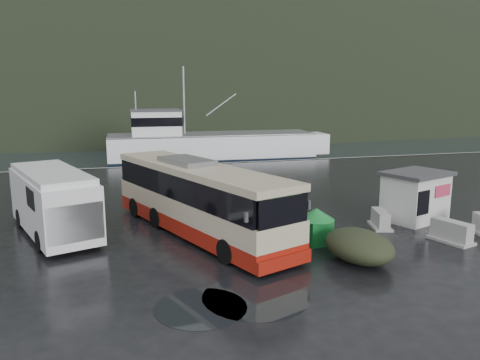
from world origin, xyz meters
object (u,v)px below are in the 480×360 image
object	(u,v)px
jersey_barrier_a	(450,242)
white_van	(56,234)
coach_bus	(199,233)
waste_bin_left	(315,244)
dome_tent	(358,261)
fishing_trawler	(212,151)
ticket_kiosk	(414,220)
jersey_barrier_c	(380,227)
waste_bin_right	(248,243)

from	to	relation	value
jersey_barrier_a	white_van	bearing A→B (deg)	161.35
white_van	coach_bus	bearing A→B (deg)	-33.35
waste_bin_left	dome_tent	distance (m)	2.30
white_van	fishing_trawler	bearing A→B (deg)	44.50
ticket_kiosk	fishing_trawler	bearing A→B (deg)	78.16
coach_bus	jersey_barrier_c	xyz separation A→B (m)	(8.04, -1.29, 0.00)
jersey_barrier_a	waste_bin_right	bearing A→B (deg)	165.68
waste_bin_right	ticket_kiosk	size ratio (longest dim) A/B	0.54
waste_bin_left	jersey_barrier_c	size ratio (longest dim) A/B	0.94
dome_tent	fishing_trawler	distance (m)	31.32
waste_bin_left	white_van	bearing A→B (deg)	158.32
fishing_trawler	waste_bin_left	bearing A→B (deg)	-92.13
white_van	waste_bin_right	distance (m)	8.33
dome_tent	ticket_kiosk	world-z (taller)	ticket_kiosk
jersey_barrier_a	fishing_trawler	size ratio (longest dim) A/B	0.07
waste_bin_right	jersey_barrier_a	xyz separation A→B (m)	(8.01, -2.05, 0.00)
waste_bin_right	jersey_barrier_c	bearing A→B (deg)	4.46
jersey_barrier_c	fishing_trawler	world-z (taller)	fishing_trawler
waste_bin_right	dome_tent	size ratio (longest dim) A/B	0.55
white_van	dome_tent	xyz separation A→B (m)	(10.93, -6.27, 0.00)
jersey_barrier_a	coach_bus	bearing A→B (deg)	158.50
ticket_kiosk	fishing_trawler	distance (m)	27.44
coach_bus	dome_tent	bearing A→B (deg)	-64.90
dome_tent	coach_bus	bearing A→B (deg)	135.99
waste_bin_left	fishing_trawler	world-z (taller)	fishing_trawler
waste_bin_left	ticket_kiosk	size ratio (longest dim) A/B	0.49
jersey_barrier_c	waste_bin_right	bearing A→B (deg)	-175.54
jersey_barrier_c	fishing_trawler	xyz separation A→B (m)	(-1.83, 27.77, 0.00)
dome_tent	jersey_barrier_c	bearing A→B (deg)	49.00
waste_bin_left	jersey_barrier_a	bearing A→B (deg)	-12.63
jersey_barrier_a	fishing_trawler	bearing A→B (deg)	96.61
white_van	dome_tent	world-z (taller)	white_van
coach_bus	fishing_trawler	world-z (taller)	fishing_trawler
coach_bus	waste_bin_right	distance (m)	2.48
ticket_kiosk	white_van	bearing A→B (deg)	152.27
white_van	waste_bin_right	world-z (taller)	white_van
waste_bin_right	fishing_trawler	world-z (taller)	fishing_trawler
dome_tent	waste_bin_left	bearing A→B (deg)	107.34
ticket_kiosk	fishing_trawler	size ratio (longest dim) A/B	0.12
waste_bin_right	ticket_kiosk	distance (m)	8.59
coach_bus	jersey_barrier_c	distance (m)	8.14
white_van	ticket_kiosk	size ratio (longest dim) A/B	2.25
waste_bin_left	ticket_kiosk	bearing A→B (deg)	18.22
white_van	dome_tent	distance (m)	12.61
jersey_barrier_a	jersey_barrier_c	world-z (taller)	jersey_barrier_a
jersey_barrier_c	jersey_barrier_a	bearing A→B (deg)	-56.40
waste_bin_right	jersey_barrier_c	world-z (taller)	waste_bin_right
ticket_kiosk	coach_bus	bearing A→B (deg)	156.04
ticket_kiosk	waste_bin_right	bearing A→B (deg)	167.26
waste_bin_right	jersey_barrier_c	distance (m)	6.34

